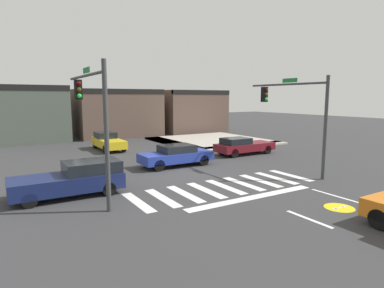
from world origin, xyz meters
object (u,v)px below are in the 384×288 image
traffic_signal_southwest (91,106)px  car_maroon (243,146)px  traffic_signal_southeast (294,106)px  car_navy (73,179)px  car_yellow (108,141)px  car_blue (176,155)px

traffic_signal_southwest → car_maroon: (12.60, 5.10, -3.33)m
traffic_signal_southeast → car_navy: bearing=81.8°
car_navy → traffic_signal_southeast: bearing=171.8°
car_navy → car_yellow: size_ratio=1.04×
traffic_signal_southwest → car_maroon: 14.00m
traffic_signal_southwest → car_maroon: size_ratio=1.24×
traffic_signal_southeast → car_navy: (-12.01, 1.73, -3.11)m
car_blue → car_yellow: (-1.77, 8.74, 0.01)m
traffic_signal_southeast → car_maroon: size_ratio=1.21×
traffic_signal_southwest → car_blue: (6.20, 4.02, -3.30)m
traffic_signal_southeast → car_maroon: traffic_signal_southeast is taller
car_yellow → car_navy: bearing=-23.3°
traffic_signal_southeast → car_navy: traffic_signal_southeast is taller
car_maroon → car_navy: car_navy is taller
car_blue → car_navy: (-6.93, -3.22, 0.05)m
traffic_signal_southeast → car_maroon: bearing=-12.3°
traffic_signal_southeast → car_maroon: (1.31, 6.03, -3.19)m
traffic_signal_southwest → car_blue: 8.09m
traffic_signal_southeast → car_yellow: size_ratio=1.28×
car_navy → car_yellow: (5.16, 11.96, -0.04)m
car_navy → car_yellow: car_navy is taller
car_navy → car_maroon: bearing=-162.1°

